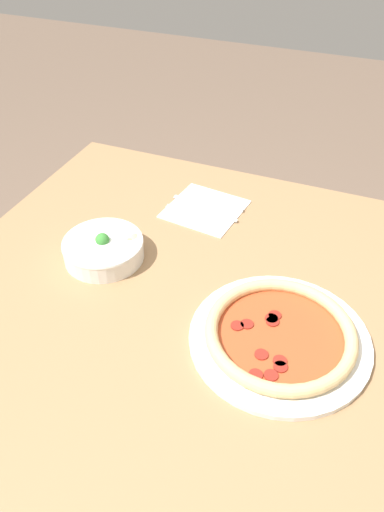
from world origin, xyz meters
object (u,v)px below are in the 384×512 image
at_px(bowl, 104,248).
at_px(fork, 202,214).
at_px(pizza, 280,335).
at_px(knife, 211,204).

distance_m(bowl, fork, 0.29).
height_order(bowl, fork, bowl).
relative_size(pizza, bowl, 1.89).
distance_m(pizza, fork, 0.45).
relative_size(bowl, knife, 0.95).
distance_m(bowl, knife, 0.33).
bearing_deg(fork, bowl, 56.81).
height_order(pizza, knife, pizza).
relative_size(fork, knife, 1.00).
relative_size(pizza, knife, 1.80).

